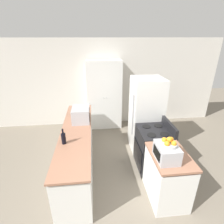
# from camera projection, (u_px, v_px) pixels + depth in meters

# --- Properties ---
(wall_back) EXTENTS (7.00, 0.06, 2.60)m
(wall_back) POSITION_uv_depth(u_px,v_px,m) (106.00, 83.00, 5.35)
(wall_back) COLOR silver
(wall_back) RESTS_ON ground_plane
(counter_left) EXTENTS (0.60, 2.77, 0.89)m
(counter_left) POSITION_uv_depth(u_px,v_px,m) (78.00, 149.00, 3.71)
(counter_left) COLOR silver
(counter_left) RESTS_ON ground_plane
(counter_right) EXTENTS (0.60, 0.82, 0.89)m
(counter_right) POSITION_uv_depth(u_px,v_px,m) (167.00, 177.00, 2.97)
(counter_right) COLOR silver
(counter_right) RESTS_ON ground_plane
(pantry_cabinet) EXTENTS (0.99, 0.49, 2.03)m
(pantry_cabinet) POSITION_uv_depth(u_px,v_px,m) (104.00, 95.00, 5.20)
(pantry_cabinet) COLOR white
(pantry_cabinet) RESTS_ON ground_plane
(stove) EXTENTS (0.66, 0.72, 1.05)m
(stove) POSITION_uv_depth(u_px,v_px,m) (153.00, 148.00, 3.69)
(stove) COLOR black
(stove) RESTS_ON ground_plane
(refrigerator) EXTENTS (0.72, 0.71, 1.79)m
(refrigerator) POSITION_uv_depth(u_px,v_px,m) (146.00, 115.00, 4.20)
(refrigerator) COLOR white
(refrigerator) RESTS_ON ground_plane
(microwave) EXTENTS (0.38, 0.50, 0.32)m
(microwave) POSITION_uv_depth(u_px,v_px,m) (81.00, 114.00, 3.85)
(microwave) COLOR #B2B2B7
(microwave) RESTS_ON counter_left
(wine_bottle) EXTENTS (0.08, 0.08, 0.29)m
(wine_bottle) POSITION_uv_depth(u_px,v_px,m) (64.00, 138.00, 3.05)
(wine_bottle) COLOR black
(wine_bottle) RESTS_ON counter_left
(toaster_oven) EXTENTS (0.32, 0.40, 0.25)m
(toaster_oven) POSITION_uv_depth(u_px,v_px,m) (167.00, 152.00, 2.64)
(toaster_oven) COLOR #B2B2B7
(toaster_oven) RESTS_ON counter_right
(fruit_bowl) EXTENTS (0.25, 0.25, 0.14)m
(fruit_bowl) POSITION_uv_depth(u_px,v_px,m) (169.00, 143.00, 2.57)
(fruit_bowl) COLOR silver
(fruit_bowl) RESTS_ON toaster_oven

